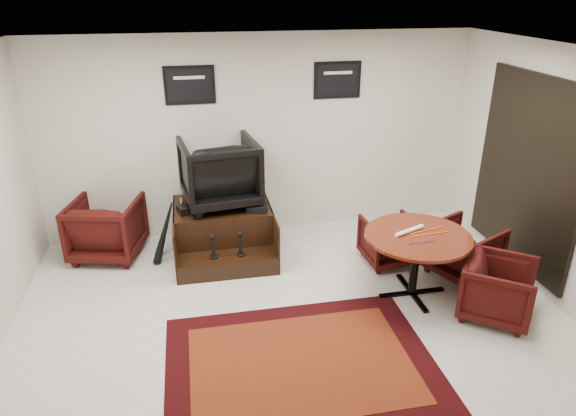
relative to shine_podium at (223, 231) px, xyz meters
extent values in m
plane|color=beige|center=(0.60, -1.84, -0.30)|extent=(6.00, 6.00, 0.00)
cube|color=beige|center=(0.60, 0.66, 1.10)|extent=(6.00, 0.02, 2.80)
cube|color=beige|center=(0.60, -4.34, 1.10)|extent=(6.00, 0.02, 2.80)
cube|color=beige|center=(3.60, -1.84, 1.10)|extent=(0.02, 5.00, 2.80)
cube|color=white|center=(0.60, -1.84, 2.50)|extent=(6.00, 5.00, 0.02)
cube|color=black|center=(3.57, -1.14, 1.00)|extent=(0.05, 1.90, 2.30)
cube|color=black|center=(3.56, -1.14, 1.00)|extent=(0.02, 1.72, 2.12)
cube|color=black|center=(3.57, -1.14, 1.00)|extent=(0.03, 0.05, 2.12)
cube|color=black|center=(-0.30, 0.64, 1.85)|extent=(0.66, 0.03, 0.50)
cube|color=black|center=(-0.30, 0.62, 1.85)|extent=(0.58, 0.01, 0.42)
cube|color=silver|center=(-0.30, 0.62, 1.95)|extent=(0.40, 0.00, 0.04)
cube|color=black|center=(1.70, 0.64, 1.85)|extent=(0.66, 0.03, 0.50)
cube|color=black|center=(1.70, 0.62, 1.85)|extent=(0.58, 0.01, 0.42)
cube|color=silver|center=(1.70, 0.62, 1.95)|extent=(0.40, 0.00, 0.04)
cube|color=black|center=(0.54, -2.42, -0.30)|extent=(2.58, 1.93, 0.01)
cube|color=#5A1C0C|center=(0.54, -2.42, -0.29)|extent=(2.12, 1.47, 0.01)
cube|color=black|center=(0.00, 0.09, 0.03)|extent=(1.27, 0.94, 0.66)
cube|color=black|center=(0.00, -0.57, -0.19)|extent=(1.27, 0.38, 0.24)
cube|color=black|center=(-0.63, -0.10, 0.03)|extent=(0.02, 1.32, 0.66)
cube|color=black|center=(0.63, -0.10, 0.03)|extent=(0.02, 1.32, 0.66)
cylinder|color=black|center=(-0.17, -0.57, -0.06)|extent=(0.11, 0.11, 0.02)
cylinder|color=black|center=(-0.17, -0.57, 0.07)|extent=(0.04, 0.04, 0.24)
sphere|color=black|center=(-0.17, -0.57, 0.23)|extent=(0.07, 0.07, 0.07)
cylinder|color=black|center=(0.17, -0.57, -0.06)|extent=(0.11, 0.11, 0.02)
cylinder|color=black|center=(0.17, -0.57, 0.07)|extent=(0.04, 0.04, 0.24)
sphere|color=black|center=(0.17, -0.57, 0.23)|extent=(0.07, 0.07, 0.07)
imported|color=black|center=(0.00, 0.14, 0.84)|extent=(1.06, 1.01, 0.98)
cube|color=black|center=(-0.52, -0.07, 0.40)|extent=(0.16, 0.28, 0.10)
cube|color=black|center=(-0.40, -0.04, 0.40)|extent=(0.16, 0.28, 0.10)
cube|color=black|center=(0.44, -0.22, 0.40)|extent=(0.29, 0.23, 0.09)
imported|color=black|center=(-1.52, 0.21, 0.13)|extent=(1.02, 0.98, 0.88)
cylinder|color=#451109|center=(2.09, -1.48, 0.46)|extent=(1.20, 1.20, 0.04)
cylinder|color=black|center=(2.09, -1.48, 0.09)|extent=(0.10, 0.10, 0.71)
cube|color=black|center=(2.09, -1.48, -0.29)|extent=(0.80, 0.06, 0.03)
cube|color=black|center=(2.09, -1.48, -0.29)|extent=(0.06, 0.80, 0.03)
imported|color=black|center=(2.09, -0.68, 0.03)|extent=(0.68, 0.64, 0.67)
imported|color=black|center=(2.88, -1.16, 0.07)|extent=(0.93, 0.95, 0.75)
imported|color=black|center=(2.80, -2.05, 0.07)|extent=(0.97, 0.98, 0.74)
cylinder|color=white|center=(2.01, -1.41, 0.50)|extent=(0.41, 0.21, 0.05)
cylinder|color=orange|center=(2.22, -1.50, 0.49)|extent=(0.45, 0.05, 0.01)
cylinder|color=orange|center=(2.22, -1.40, 0.49)|extent=(0.44, 0.11, 0.01)
cylinder|color=#4C1933|center=(1.92, -1.67, 0.48)|extent=(0.09, 0.06, 0.01)
cylinder|color=#4C1933|center=(1.98, -1.67, 0.48)|extent=(0.09, 0.06, 0.01)
cylinder|color=#4C1933|center=(2.04, -1.67, 0.48)|extent=(0.09, 0.06, 0.01)
cylinder|color=#4C1933|center=(2.10, -1.67, 0.48)|extent=(0.09, 0.06, 0.01)
cylinder|color=#4C1933|center=(2.16, -1.67, 0.48)|extent=(0.09, 0.06, 0.01)
camera|label=1|loc=(-0.34, -6.24, 3.08)|focal=32.00mm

